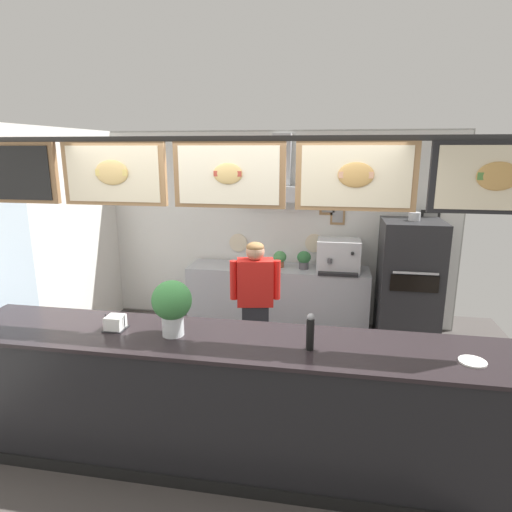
{
  "coord_description": "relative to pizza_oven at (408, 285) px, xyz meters",
  "views": [
    {
      "loc": [
        0.77,
        -3.4,
        2.45
      ],
      "look_at": [
        0.03,
        0.77,
        1.41
      ],
      "focal_mm": 30.39,
      "sensor_mm": 36.0,
      "label": 1
    }
  ],
  "objects": [
    {
      "name": "shop_worker",
      "position": [
        -1.76,
        -1.01,
        0.0
      ],
      "size": [
        0.54,
        0.29,
        1.5
      ],
      "rotation": [
        0.0,
        0.0,
        3.33
      ],
      "color": "#232328",
      "rests_on": "ground_plane"
    },
    {
      "name": "pizza_oven",
      "position": [
        0.0,
        0.0,
        0.0
      ],
      "size": [
        0.72,
        0.75,
        1.72
      ],
      "color": "#232326",
      "rests_on": "ground_plane"
    },
    {
      "name": "napkin_holder",
      "position": [
        -2.63,
        -2.46,
        0.3
      ],
      "size": [
        0.17,
        0.16,
        0.13
      ],
      "color": "#262628",
      "rests_on": "service_counter"
    },
    {
      "name": "back_prep_counter",
      "position": [
        -1.67,
        0.23,
        -0.37
      ],
      "size": [
        2.45,
        0.58,
        0.89
      ],
      "color": "#A3A5AD",
      "rests_on": "ground_plane"
    },
    {
      "name": "potted_rosemary",
      "position": [
        -1.65,
        0.25,
        0.21
      ],
      "size": [
        0.18,
        0.18,
        0.22
      ],
      "color": "#9E563D",
      "rests_on": "back_prep_counter"
    },
    {
      "name": "pepper_grinder",
      "position": [
        -1.09,
        -2.55,
        0.39
      ],
      "size": [
        0.06,
        0.06,
        0.27
      ],
      "color": "black",
      "rests_on": "service_counter"
    },
    {
      "name": "service_counter",
      "position": [
        -1.74,
        -2.47,
        -0.28
      ],
      "size": [
        4.3,
        0.75,
        1.06
      ],
      "color": "black",
      "rests_on": "ground_plane"
    },
    {
      "name": "back_wall_assembly",
      "position": [
        -1.74,
        0.42,
        0.64
      ],
      "size": [
        4.96,
        2.97,
        2.71
      ],
      "color": "#9E9E99",
      "rests_on": "ground_plane"
    },
    {
      "name": "potted_oregano",
      "position": [
        -1.32,
        0.22,
        0.22
      ],
      "size": [
        0.18,
        0.18,
        0.24
      ],
      "color": "#4C4C51",
      "rests_on": "back_prep_counter"
    },
    {
      "name": "basil_vase",
      "position": [
        -2.14,
        -2.48,
        0.5
      ],
      "size": [
        0.3,
        0.3,
        0.43
      ],
      "color": "silver",
      "rests_on": "service_counter"
    },
    {
      "name": "espresso_machine",
      "position": [
        -0.87,
        0.2,
        0.29
      ],
      "size": [
        0.56,
        0.49,
        0.42
      ],
      "color": "silver",
      "rests_on": "back_prep_counter"
    },
    {
      "name": "ground_plane",
      "position": [
        -1.74,
        -2.02,
        -0.81
      ],
      "size": [
        6.35,
        6.35,
        0.0
      ],
      "primitive_type": "plane",
      "color": "#3F3A38"
    },
    {
      "name": "condiment_plate",
      "position": [
        -0.0,
        -2.55,
        0.26
      ],
      "size": [
        0.18,
        0.18,
        0.01
      ],
      "color": "white",
      "rests_on": "service_counter"
    }
  ]
}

